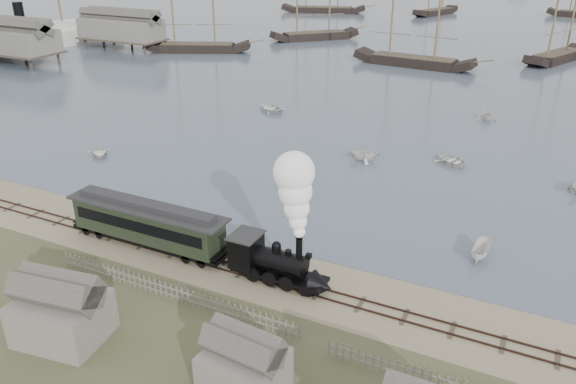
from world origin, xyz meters
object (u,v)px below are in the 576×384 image
at_px(steamship, 22,26).
at_px(beached_dinghy, 201,240).
at_px(locomotive, 289,230).
at_px(passenger_coach, 147,222).

bearing_deg(steamship, beached_dinghy, -109.85).
xyz_separation_m(locomotive, steamship, (-88.75, 54.18, 0.52)).
relative_size(locomotive, steamship, 0.21).
xyz_separation_m(beached_dinghy, steamship, (-80.16, 52.32, 4.42)).
distance_m(passenger_coach, steamship, 93.85).
relative_size(locomotive, beached_dinghy, 2.13).
xyz_separation_m(passenger_coach, steamship, (-76.58, 54.18, 2.77)).
bearing_deg(passenger_coach, beached_dinghy, 27.52).
xyz_separation_m(locomotive, passenger_coach, (-12.17, -0.00, -2.25)).
relative_size(beached_dinghy, steamship, 0.10).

